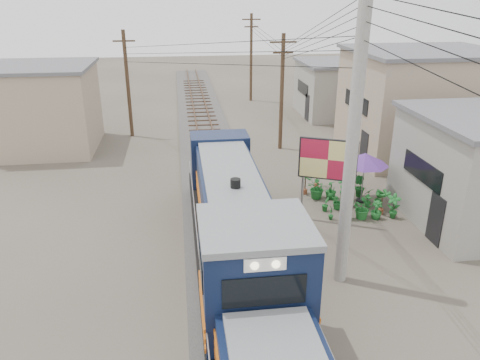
{
  "coord_description": "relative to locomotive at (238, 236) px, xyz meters",
  "views": [
    {
      "loc": [
        -1.74,
        -13.65,
        9.28
      ],
      "look_at": [
        0.56,
        3.64,
        2.2
      ],
      "focal_mm": 35.0,
      "sensor_mm": 36.0,
      "label": 1
    }
  ],
  "objects": [
    {
      "name": "ground",
      "position": [
        0.0,
        0.03,
        -1.69
      ],
      "size": [
        120.0,
        120.0,
        0.0
      ],
      "primitive_type": "plane",
      "color": "#473F35",
      "rests_on": "ground"
    },
    {
      "name": "ballast",
      "position": [
        0.0,
        10.03,
        -1.61
      ],
      "size": [
        3.6,
        70.0,
        0.16
      ],
      "primitive_type": "cube",
      "color": "#595651",
      "rests_on": "ground"
    },
    {
      "name": "track",
      "position": [
        0.0,
        10.03,
        -1.43
      ],
      "size": [
        1.15,
        70.0,
        0.12
      ],
      "color": "#51331E",
      "rests_on": "ground"
    },
    {
      "name": "locomotive",
      "position": [
        0.0,
        0.0,
        0.0
      ],
      "size": [
        2.85,
        15.48,
        3.84
      ],
      "color": "black",
      "rests_on": "ground"
    },
    {
      "name": "utility_pole_main",
      "position": [
        3.5,
        -0.47,
        3.31
      ],
      "size": [
        0.4,
        0.4,
        10.0
      ],
      "color": "#9E9B93",
      "rests_on": "ground"
    },
    {
      "name": "wooden_pole_mid",
      "position": [
        4.5,
        14.03,
        1.99
      ],
      "size": [
        1.6,
        0.24,
        7.0
      ],
      "color": "#4C3826",
      "rests_on": "ground"
    },
    {
      "name": "wooden_pole_far",
      "position": [
        4.8,
        28.03,
        2.25
      ],
      "size": [
        1.6,
        0.24,
        7.5
      ],
      "color": "#4C3826",
      "rests_on": "ground"
    },
    {
      "name": "wooden_pole_left",
      "position": [
        -5.0,
        18.03,
        1.99
      ],
      "size": [
        1.6,
        0.24,
        7.0
      ],
      "color": "#4C3826",
      "rests_on": "ground"
    },
    {
      "name": "power_lines",
      "position": [
        -0.14,
        8.53,
        5.88
      ],
      "size": [
        9.65,
        19.0,
        3.3
      ],
      "color": "black",
      "rests_on": "ground"
    },
    {
      "name": "shophouse_mid",
      "position": [
        12.5,
        12.03,
        1.42
      ],
      "size": [
        8.4,
        7.35,
        6.2
      ],
      "color": "tan",
      "rests_on": "ground"
    },
    {
      "name": "shophouse_back",
      "position": [
        11.0,
        22.03,
        0.42
      ],
      "size": [
        6.3,
        6.3,
        4.2
      ],
      "color": "gray",
      "rests_on": "ground"
    },
    {
      "name": "shophouse_left",
      "position": [
        -10.0,
        16.03,
        0.92
      ],
      "size": [
        6.3,
        6.3,
        5.2
      ],
      "color": "tan",
      "rests_on": "ground"
    },
    {
      "name": "billboard",
      "position": [
        4.24,
        3.87,
        1.06
      ],
      "size": [
        2.23,
        1.11,
        3.71
      ],
      "rotation": [
        0.0,
        0.0,
        -0.43
      ],
      "color": "#99999E",
      "rests_on": "ground"
    },
    {
      "name": "market_umbrella",
      "position": [
        6.6,
        5.61,
        0.44
      ],
      "size": [
        2.92,
        2.92,
        2.42
      ],
      "rotation": [
        0.0,
        0.0,
        -0.44
      ],
      "color": "black",
      "rests_on": "ground"
    },
    {
      "name": "vendor",
      "position": [
        6.81,
        7.44,
        -0.9
      ],
      "size": [
        0.59,
        0.4,
        1.57
      ],
      "primitive_type": "imported",
      "rotation": [
        0.0,
        0.0,
        3.18
      ],
      "color": "black",
      "rests_on": "ground"
    },
    {
      "name": "plant_nursery",
      "position": [
        5.7,
        5.09,
        -1.2
      ],
      "size": [
        3.75,
        3.42,
        1.14
      ],
      "color": "#1C6426",
      "rests_on": "ground"
    }
  ]
}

